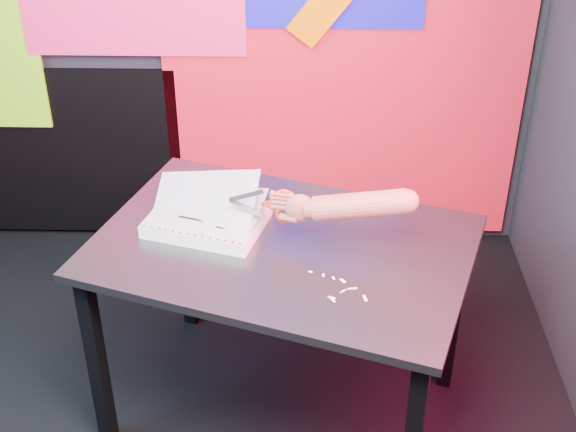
{
  "coord_description": "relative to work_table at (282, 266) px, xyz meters",
  "views": [
    {
      "loc": [
        0.48,
        -1.83,
        2.24
      ],
      "look_at": [
        0.43,
        0.3,
        0.87
      ],
      "focal_mm": 50.0,
      "sensor_mm": 36.0,
      "label": 1
    }
  ],
  "objects": [
    {
      "name": "hand_forearm",
      "position": [
        0.21,
        -0.02,
        0.25
      ],
      "size": [
        0.45,
        0.14,
        0.16
      ],
      "rotation": [
        0.0,
        0.0,
        -0.19
      ],
      "color": "brown",
      "rests_on": "work_table"
    },
    {
      "name": "printout_stack",
      "position": [
        -0.26,
        0.1,
        0.11
      ],
      "size": [
        0.43,
        0.37,
        0.2
      ],
      "rotation": [
        0.0,
        0.0,
        -0.29
      ],
      "color": "white",
      "rests_on": "work_table"
    },
    {
      "name": "room",
      "position": [
        -0.41,
        -0.32,
        0.69
      ],
      "size": [
        3.01,
        3.01,
        2.71
      ],
      "color": "black",
      "rests_on": "ground"
    },
    {
      "name": "scissors",
      "position": [
        -0.01,
        0.02,
        0.22
      ],
      "size": [
        0.21,
        0.05,
        0.13
      ],
      "rotation": [
        0.0,
        0.0,
        -0.19
      ],
      "color": "#9D9FA9",
      "rests_on": "printout_stack"
    },
    {
      "name": "paper_clippings",
      "position": [
        0.18,
        -0.23,
        0.09
      ],
      "size": [
        0.18,
        0.16,
        0.0
      ],
      "color": "white",
      "rests_on": "work_table"
    },
    {
      "name": "backdrop",
      "position": [
        -0.35,
        1.15,
        0.3
      ],
      "size": [
        2.88,
        0.05,
        2.08
      ],
      "color": "red",
      "rests_on": "ground"
    },
    {
      "name": "work_table",
      "position": [
        0.0,
        0.0,
        0.0
      ],
      "size": [
        1.4,
        1.15,
        0.75
      ],
      "rotation": [
        0.0,
        0.0,
        -0.33
      ],
      "color": "black",
      "rests_on": "ground"
    }
  ]
}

